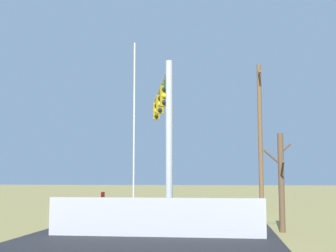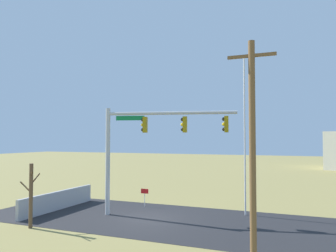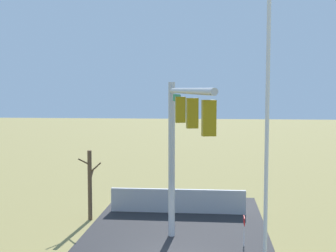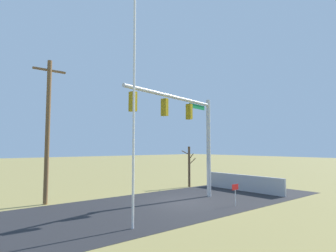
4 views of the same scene
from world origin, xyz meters
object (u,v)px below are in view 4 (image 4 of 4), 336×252
object	(u,v)px
flagpole	(134,110)
utility_pole	(48,128)
signal_mast	(189,124)
open_sign	(235,190)
bare_tree	(189,166)

from	to	relation	value
flagpole	utility_pole	world-z (taller)	flagpole
signal_mast	flagpole	xyz separation A→B (m)	(-5.54, -2.49, 0.14)
utility_pole	open_sign	xyz separation A→B (m)	(8.24, -7.29, -3.54)
signal_mast	utility_pole	bearing A→B (deg)	145.13
signal_mast	flagpole	size ratio (longest dim) A/B	0.80
open_sign	utility_pole	bearing A→B (deg)	138.50
flagpole	open_sign	distance (m)	7.92
utility_pole	bare_tree	size ratio (longest dim) A/B	2.54
signal_mast	open_sign	xyz separation A→B (m)	(1.30, -2.46, -3.84)
signal_mast	open_sign	world-z (taller)	signal_mast
signal_mast	utility_pole	world-z (taller)	utility_pole
flagpole	utility_pole	size ratio (longest dim) A/B	1.14
open_sign	signal_mast	bearing A→B (deg)	117.91
flagpole	bare_tree	xyz separation A→B (m)	(10.01, 7.14, -3.15)
signal_mast	flagpole	distance (m)	6.07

